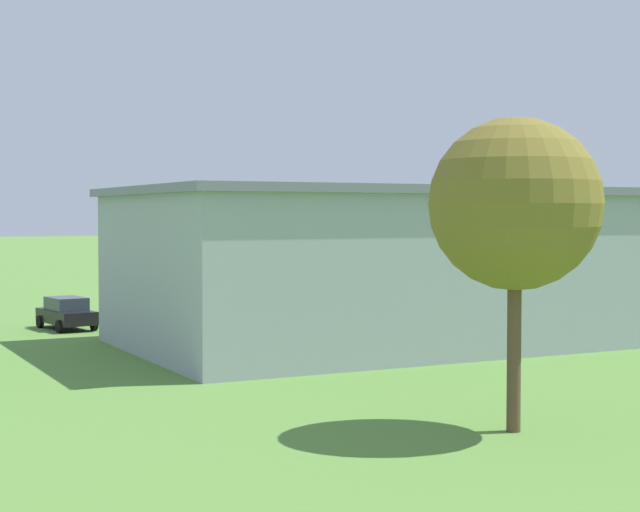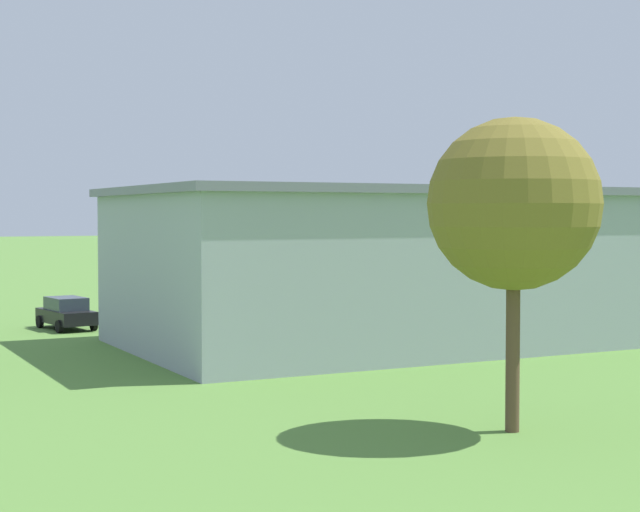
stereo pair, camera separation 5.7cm
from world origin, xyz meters
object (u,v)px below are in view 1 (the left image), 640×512
at_px(hangar, 427,265).
at_px(biplane, 304,236).
at_px(person_near_hangar_door, 475,289).
at_px(tree_behind_hangar_right, 515,205).
at_px(person_watching_takeoff, 404,290).
at_px(car_silver, 476,294).
at_px(person_by_parked_cars, 437,291).
at_px(car_black, 67,313).

bearing_deg(hangar, biplane, -107.12).
xyz_separation_m(person_near_hangar_door, tree_behind_hangar_right, (23.43, 33.47, 5.27)).
xyz_separation_m(biplane, person_watching_takeoff, (0.52, 15.66, -3.22)).
height_order(biplane, car_silver, biplane).
xyz_separation_m(car_silver, person_near_hangar_door, (-2.23, -3.14, 0.04)).
xyz_separation_m(car_silver, person_by_parked_cars, (0.57, -3.45, -0.05)).
bearing_deg(car_silver, car_black, 0.63).
distance_m(car_black, person_watching_takeoff, 23.79).
bearing_deg(biplane, tree_behind_hangar_right, 69.18).
xyz_separation_m(hangar, tree_behind_hangar_right, (9.13, 17.83, 2.61)).
relative_size(person_watching_takeoff, person_by_parked_cars, 1.12).
relative_size(car_silver, car_black, 0.96).
bearing_deg(biplane, person_by_parked_cars, 95.20).
bearing_deg(car_silver, person_watching_takeoff, -58.87).
relative_size(car_silver, person_near_hangar_door, 2.35).
xyz_separation_m(hangar, car_black, (13.88, -12.22, -2.68)).
bearing_deg(tree_behind_hangar_right, hangar, -117.10).
xyz_separation_m(person_watching_takeoff, person_by_parked_cars, (-2.03, 0.84, -0.10)).
height_order(car_black, person_near_hangar_door, person_near_hangar_door).
bearing_deg(biplane, person_watching_takeoff, 88.08).
bearing_deg(person_watching_takeoff, biplane, -91.92).
bearing_deg(tree_behind_hangar_right, person_near_hangar_door, -124.99).
xyz_separation_m(biplane, tree_behind_hangar_right, (19.12, 50.29, 2.04)).
bearing_deg(car_black, car_silver, -179.37).
distance_m(hangar, person_by_parked_cars, 19.86).
distance_m(person_by_parked_cars, person_near_hangar_door, 2.82).
distance_m(hangar, tree_behind_hangar_right, 20.20).
bearing_deg(person_watching_takeoff, person_near_hangar_door, 166.46).
height_order(car_black, tree_behind_hangar_right, tree_behind_hangar_right).
bearing_deg(person_watching_takeoff, car_silver, 121.13).
bearing_deg(person_by_parked_cars, car_silver, 99.35).
bearing_deg(person_near_hangar_door, car_silver, 54.52).
bearing_deg(person_watching_takeoff, car_black, 11.10).
relative_size(hangar, biplane, 3.32).
bearing_deg(car_silver, hangar, 46.02).
bearing_deg(biplane, hangar, 72.88).
height_order(person_watching_takeoff, person_near_hangar_door, person_watching_takeoff).
height_order(car_silver, tree_behind_hangar_right, tree_behind_hangar_right).
bearing_deg(hangar, person_watching_takeoff, -119.41).
distance_m(hangar, person_near_hangar_door, 21.36).
bearing_deg(person_near_hangar_door, biplane, -75.64).
xyz_separation_m(hangar, car_silver, (-12.07, -12.50, -2.70)).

